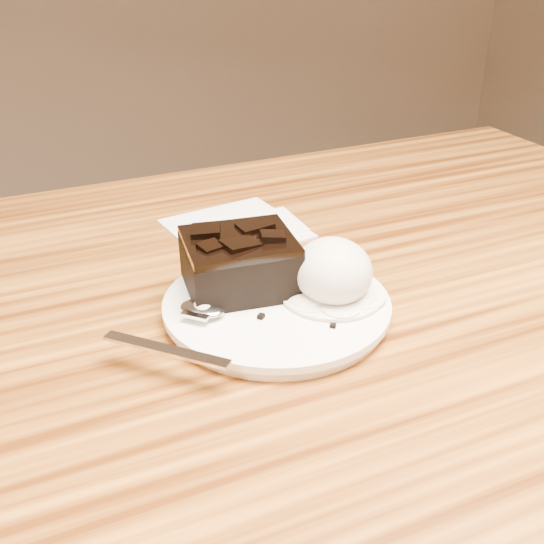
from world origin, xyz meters
name	(u,v)px	position (x,y,z in m)	size (l,w,h in m)	color
plate	(277,308)	(0.02, 0.00, 0.76)	(0.20, 0.20, 0.02)	white
brownie	(240,266)	(0.00, 0.03, 0.79)	(0.10, 0.08, 0.04)	black
ice_cream_scoop	(333,271)	(0.07, -0.01, 0.79)	(0.07, 0.07, 0.06)	silver
melt_puddle	(332,294)	(0.07, -0.01, 0.77)	(0.09, 0.09, 0.00)	silver
spoon	(202,310)	(-0.05, 0.00, 0.77)	(0.03, 0.16, 0.01)	silver
napkin	(236,228)	(0.05, 0.19, 0.75)	(0.13, 0.13, 0.01)	white
crumb_a	(261,316)	(-0.01, -0.02, 0.77)	(0.01, 0.01, 0.00)	black
crumb_b	(333,326)	(0.04, -0.06, 0.77)	(0.01, 0.01, 0.00)	black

